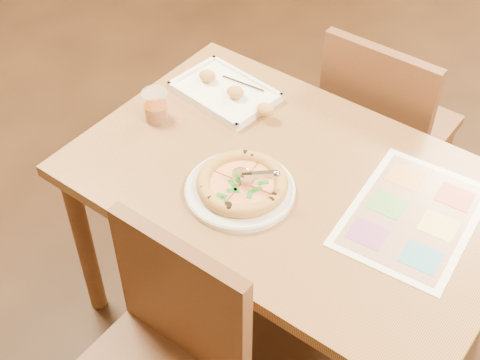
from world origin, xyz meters
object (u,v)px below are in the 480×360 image
Objects in this scene: appetizer_tray at (227,93)px; pizza at (242,183)px; glass_tumbler at (156,107)px; dining_table at (291,198)px; chair_near at (162,349)px; menu at (412,215)px; pizza_cutter at (255,176)px; plate at (240,190)px; chair_far at (382,116)px.

pizza is at bearing -46.56° from appetizer_tray.
dining_table is at bearing 3.88° from glass_tumbler.
chair_near is at bearing -63.37° from appetizer_tray.
menu is (0.44, 0.21, -0.03)m from pizza.
menu is at bearing 6.85° from pizza_cutter.
plate is 0.70× the size of menu.
pizza is (0.00, 0.01, 0.02)m from plate.
menu is at bearing 7.27° from glass_tumbler.
chair_far is 0.77m from plate.
pizza_cutter is 0.47m from glass_tumbler.
chair_near is at bearing -90.00° from dining_table.
chair_near is 0.91m from appetizer_tray.
pizza_cutter is at bearing -11.41° from glass_tumbler.
plate is (-0.09, -0.74, 0.16)m from chair_far.
pizza_cutter is (-0.05, 0.47, 0.23)m from chair_near.
pizza_cutter reaches higher than appetizer_tray.
chair_far is at bearing 51.30° from glass_tumbler.
chair_near is 1.00× the size of chair_far.
chair_far is at bearing 83.08° from pizza.
pizza_cutter is 0.28× the size of menu.
dining_table is 0.61m from chair_far.
chair_near is 0.53m from pizza_cutter.
chair_far is 1.02× the size of menu.
appetizer_tray reaches higher than pizza.
glass_tumbler reaches higher than plate.
appetizer_tray is (-0.40, 0.80, 0.17)m from chair_near.
menu is (0.40, 0.20, -0.08)m from pizza_cutter.
pizza is 2.07× the size of pizza_cutter.
appetizer_tray is 3.70× the size of glass_tumbler.
chair_far is 1.20× the size of appetizer_tray.
pizza reaches higher than plate.
glass_tumbler is 0.87m from menu.
chair_near reaches higher than pizza.
glass_tumbler is at bearing -176.12° from dining_table.
chair_far reaches higher than pizza.
appetizer_tray is 0.76m from menu.
plate is (-0.09, -0.14, 0.09)m from dining_table.
plate is at bearing 101.12° from chair_near.
pizza_cutter reaches higher than pizza.
plate is 2.48× the size of pizza_cutter.
glass_tumbler is (-0.42, 0.11, 0.04)m from plate.
pizza_cutter is 1.22× the size of glass_tumbler.
chair_far reaches higher than glass_tumbler.
dining_table is at bearing 90.00° from chair_near.
plate is at bearing -153.92° from menu.
glass_tumbler is (-0.51, 0.57, 0.20)m from chair_near.
plate is at bearing -122.68° from dining_table.
chair_near is at bearing 90.00° from chair_far.
chair_near reaches higher than pizza_cutter.
pizza is at bearing -154.77° from menu.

